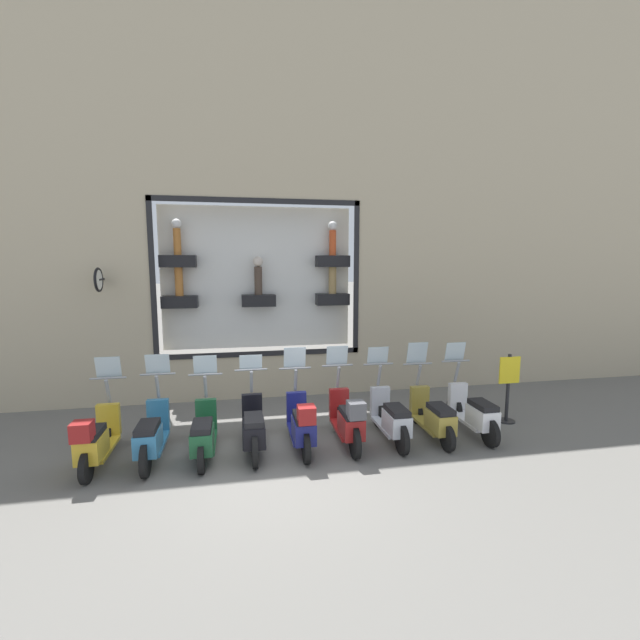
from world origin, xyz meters
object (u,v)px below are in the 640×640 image
at_px(scooter_olive_1, 433,416).
at_px(scooter_yellow_8, 96,440).
at_px(scooter_navy_4, 302,424).
at_px(scooter_black_5, 253,428).
at_px(scooter_green_6, 204,434).
at_px(scooter_white_0, 474,413).
at_px(scooter_red_3, 348,420).
at_px(scooter_teal_7, 152,435).
at_px(scooter_silver_2, 391,418).
at_px(shop_sign_post, 508,386).

height_order(scooter_olive_1, scooter_yellow_8, scooter_olive_1).
bearing_deg(scooter_yellow_8, scooter_navy_4, -89.87).
xyz_separation_m(scooter_black_5, scooter_green_6, (-0.01, 0.83, -0.03)).
distance_m(scooter_white_0, scooter_yellow_8, 6.64).
height_order(scooter_white_0, scooter_navy_4, scooter_navy_4).
relative_size(scooter_red_3, scooter_teal_7, 1.00).
relative_size(scooter_black_5, scooter_green_6, 1.01).
bearing_deg(scooter_yellow_8, scooter_black_5, -88.48).
xyz_separation_m(scooter_white_0, scooter_green_6, (-0.01, 4.98, -0.02)).
xyz_separation_m(scooter_navy_4, scooter_green_6, (0.05, 1.66, -0.07)).
height_order(scooter_white_0, scooter_yellow_8, scooter_white_0).
xyz_separation_m(scooter_silver_2, scooter_black_5, (-0.00, 2.49, 0.00)).
bearing_deg(scooter_teal_7, scooter_olive_1, -90.06).
bearing_deg(scooter_olive_1, scooter_navy_4, 91.28).
xyz_separation_m(scooter_silver_2, shop_sign_post, (0.48, -2.69, 0.31)).
height_order(scooter_white_0, scooter_olive_1, scooter_olive_1).
distance_m(scooter_red_3, shop_sign_post, 3.57).
xyz_separation_m(scooter_olive_1, scooter_black_5, (0.00, 3.32, 0.02)).
distance_m(scooter_olive_1, scooter_silver_2, 0.83).
bearing_deg(scooter_silver_2, scooter_olive_1, -90.25).
xyz_separation_m(scooter_white_0, scooter_silver_2, (0.00, 1.66, 0.01)).
xyz_separation_m(scooter_white_0, shop_sign_post, (0.48, -1.03, 0.32)).
bearing_deg(scooter_silver_2, scooter_black_5, 90.02).
distance_m(scooter_navy_4, scooter_teal_7, 2.49).
distance_m(scooter_black_5, scooter_teal_7, 1.66).
height_order(scooter_white_0, scooter_red_3, scooter_red_3).
bearing_deg(scooter_navy_4, scooter_black_5, 85.98).
relative_size(scooter_navy_4, scooter_yellow_8, 1.00).
bearing_deg(scooter_navy_4, scooter_teal_7, 88.61).
bearing_deg(scooter_olive_1, scooter_red_3, 91.74).
relative_size(scooter_black_5, shop_sign_post, 1.27).
relative_size(scooter_white_0, scooter_olive_1, 1.01).
bearing_deg(scooter_red_3, scooter_green_6, 88.94).
bearing_deg(scooter_red_3, scooter_olive_1, -88.26).
relative_size(scooter_olive_1, scooter_yellow_8, 1.00).
relative_size(scooter_black_5, scooter_teal_7, 1.00).
bearing_deg(scooter_silver_2, scooter_navy_4, 92.04).
height_order(scooter_red_3, scooter_green_6, scooter_red_3).
distance_m(scooter_red_3, scooter_black_5, 1.66).
xyz_separation_m(scooter_navy_4, scooter_teal_7, (0.06, 2.49, -0.04)).
bearing_deg(scooter_red_3, scooter_black_5, 88.16).
xyz_separation_m(scooter_teal_7, shop_sign_post, (0.48, -6.85, 0.31)).
distance_m(scooter_red_3, scooter_yellow_8, 4.15).
distance_m(scooter_olive_1, scooter_teal_7, 4.98).
bearing_deg(shop_sign_post, scooter_green_6, 94.67).
xyz_separation_m(scooter_black_5, scooter_teal_7, (0.00, 1.66, 0.00)).
height_order(scooter_green_6, scooter_yellow_8, scooter_yellow_8).
relative_size(scooter_silver_2, scooter_navy_4, 1.00).
xyz_separation_m(scooter_white_0, scooter_red_3, (-0.05, 2.49, 0.06)).
bearing_deg(scooter_black_5, scooter_silver_2, -89.98).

